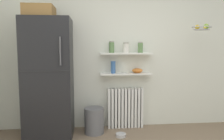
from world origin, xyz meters
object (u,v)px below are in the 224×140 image
vase (113,67)px  hanging_fruit_basket (202,27)px  storage_jar_2 (140,47)px  radiator (125,108)px  pet_food_bowl (121,135)px  storage_jar_0 (112,47)px  storage_jar_1 (126,48)px  shelf_bowl (137,71)px  refrigerator (49,76)px  trash_bin (94,121)px

vase → hanging_fruit_basket: hanging_fruit_basket is taller
storage_jar_2 → hanging_fruit_basket: bearing=-19.3°
storage_jar_2 → hanging_fruit_basket: 1.03m
radiator → pet_food_bowl: radiator is taller
radiator → storage_jar_0: (-0.25, -0.03, 1.06)m
storage_jar_1 → storage_jar_2: size_ratio=0.95×
hanging_fruit_basket → storage_jar_2: bearing=160.7°
shelf_bowl → storage_jar_1: bearing=180.0°
radiator → storage_jar_1: 1.05m
hanging_fruit_basket → refrigerator: bearing=177.5°
vase → trash_bin: 0.94m
vase → shelf_bowl: 0.42m
refrigerator → storage_jar_1: bearing=9.9°
radiator → storage_jar_1: (-0.00, -0.03, 1.05)m
refrigerator → hanging_fruit_basket: size_ratio=6.62×
storage_jar_0 → storage_jar_1: 0.25m
storage_jar_2 → vase: 0.57m
vase → radiator: bearing=7.8°
refrigerator → storage_jar_0: 1.12m
pet_food_bowl → trash_bin: bearing=155.8°
storage_jar_2 → storage_jar_0: bearing=180.0°
storage_jar_0 → storage_jar_2: 0.49m
radiator → trash_bin: size_ratio=1.65×
vase → storage_jar_1: bearing=0.0°
storage_jar_1 → hanging_fruit_basket: (1.17, -0.32, 0.32)m
storage_jar_2 → shelf_bowl: storage_jar_2 is taller
radiator → hanging_fruit_basket: (1.17, -0.35, 1.37)m
storage_jar_1 → vase: size_ratio=0.85×
refrigerator → shelf_bowl: size_ratio=11.19×
storage_jar_2 → shelf_bowl: bearing=180.0°
storage_jar_2 → vase: bearing=180.0°
storage_jar_2 → storage_jar_1: bearing=180.0°
radiator → shelf_bowl: (0.20, -0.03, 0.66)m
shelf_bowl → pet_food_bowl: 1.10m
refrigerator → pet_food_bowl: refrigerator is taller
storage_jar_2 → hanging_fruit_basket: hanging_fruit_basket is taller
storage_jar_1 → pet_food_bowl: 1.43m
trash_bin → pet_food_bowl: 0.49m
refrigerator → radiator: size_ratio=2.92×
refrigerator → storage_jar_1: (1.25, 0.22, 0.43)m
storage_jar_2 → trash_bin: 1.44m
storage_jar_1 → storage_jar_2: (0.25, 0.00, 0.00)m
storage_jar_2 → refrigerator: bearing=-171.7°
refrigerator → storage_jar_2: refrigerator is taller
storage_jar_2 → trash_bin: bearing=-166.4°
storage_jar_1 → vase: (-0.22, 0.00, -0.33)m
refrigerator → hanging_fruit_basket: bearing=-2.5°
vase → pet_food_bowl: 1.11m
storage_jar_2 → pet_food_bowl: (-0.38, -0.38, -1.37)m
trash_bin → storage_jar_1: bearing=19.2°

